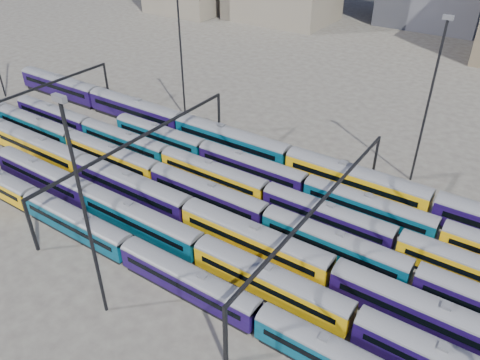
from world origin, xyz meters
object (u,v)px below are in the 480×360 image
Objects in this scene: rake_2 at (188,209)px; mast_2 at (84,209)px; rake_0 at (345,360)px; rake_1 at (355,319)px.

mast_2 is (2.00, -17.00, 11.21)m from rake_2.
rake_2 is (-27.22, 10.00, 0.31)m from rake_0.
rake_1 is 0.94× the size of rake_2.
rake_1 is at bearing 26.42° from mast_2.
mast_2 is at bearing -164.49° from rake_0.
rake_0 is 1.10× the size of rake_1.
rake_2 reaches higher than rake_1.
rake_0 is at bearing -20.17° from rake_2.
mast_2 reaches higher than rake_2.
rake_0 is at bearing 15.51° from mast_2.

